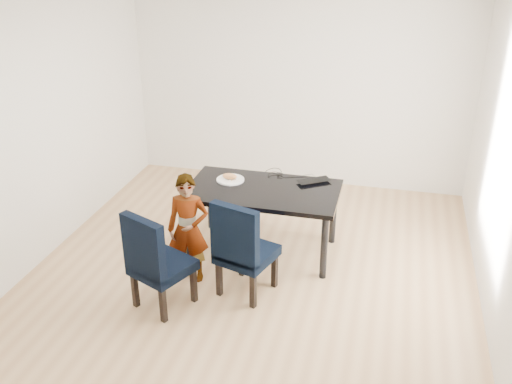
% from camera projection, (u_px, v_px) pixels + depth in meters
% --- Properties ---
extents(floor, '(4.50, 5.00, 0.01)m').
position_uv_depth(floor, '(251.00, 275.00, 5.89)').
color(floor, tan).
rests_on(floor, ground).
extents(ceiling, '(4.50, 5.00, 0.01)m').
position_uv_depth(ceiling, '(250.00, 0.00, 4.73)').
color(ceiling, white).
rests_on(ceiling, wall_back).
extents(wall_back, '(4.50, 0.01, 2.70)m').
position_uv_depth(wall_back, '(299.00, 86.00, 7.51)').
color(wall_back, white).
rests_on(wall_back, ground).
extents(wall_front, '(4.50, 0.01, 2.70)m').
position_uv_depth(wall_front, '(135.00, 314.00, 3.11)').
color(wall_front, silver).
rests_on(wall_front, ground).
extents(wall_left, '(0.01, 5.00, 2.70)m').
position_uv_depth(wall_left, '(37.00, 133.00, 5.81)').
color(wall_left, silver).
rests_on(wall_left, ground).
extents(wall_right, '(0.01, 5.00, 2.70)m').
position_uv_depth(wall_right, '(509.00, 176.00, 4.81)').
color(wall_right, white).
rests_on(wall_right, ground).
extents(dining_table, '(1.60, 0.90, 0.75)m').
position_uv_depth(dining_table, '(263.00, 220.00, 6.17)').
color(dining_table, black).
rests_on(dining_table, floor).
extents(chair_left, '(0.64, 0.65, 0.99)m').
position_uv_depth(chair_left, '(162.00, 259.00, 5.23)').
color(chair_left, black).
rests_on(chair_left, floor).
extents(chair_right, '(0.61, 0.63, 1.01)m').
position_uv_depth(chair_right, '(247.00, 246.00, 5.42)').
color(chair_right, black).
rests_on(chair_right, floor).
extents(child, '(0.45, 0.33, 1.13)m').
position_uv_depth(child, '(188.00, 229.00, 5.59)').
color(child, '#FF4D15').
rests_on(child, floor).
extents(plate, '(0.31, 0.31, 0.02)m').
position_uv_depth(plate, '(230.00, 180.00, 6.20)').
color(plate, white).
rests_on(plate, dining_table).
extents(sandwich, '(0.18, 0.11, 0.07)m').
position_uv_depth(sandwich, '(230.00, 176.00, 6.18)').
color(sandwich, '#CB8448').
rests_on(sandwich, plate).
extents(laptop, '(0.43, 0.40, 0.03)m').
position_uv_depth(laptop, '(312.00, 179.00, 6.20)').
color(laptop, black).
rests_on(laptop, dining_table).
extents(cable_tangle, '(0.16, 0.16, 0.01)m').
position_uv_depth(cable_tangle, '(275.00, 176.00, 6.30)').
color(cable_tangle, black).
rests_on(cable_tangle, dining_table).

